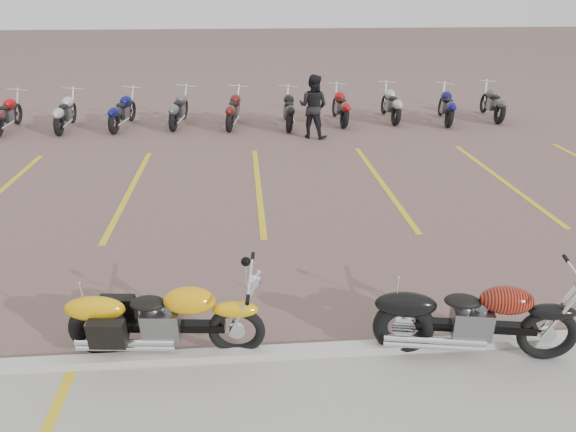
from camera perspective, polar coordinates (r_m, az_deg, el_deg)
name	(u,v)px	position (r m, az deg, el deg)	size (l,w,h in m)	color
ground	(268,275)	(8.42, -2.08, -6.04)	(100.00, 100.00, 0.00)	brown
curb	(276,353)	(6.70, -1.20, -13.77)	(60.00, 0.18, 0.12)	#ADAAA3
parking_stripes	(258,186)	(12.08, -3.04, 3.06)	(38.00, 5.50, 0.01)	gold
yellow_cruiser	(162,320)	(6.69, -12.66, -10.26)	(2.27, 0.41, 0.93)	black
flame_cruiser	(470,321)	(6.82, 17.98, -10.10)	(2.28, 0.56, 0.95)	black
person_b	(313,106)	(15.86, 2.57, 11.06)	(0.85, 0.66, 1.75)	black
bg_bike_row	(232,107)	(17.43, -5.68, 10.92)	(17.29, 2.04, 1.10)	black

